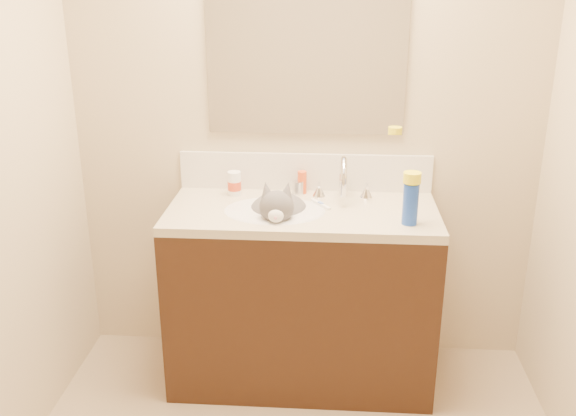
# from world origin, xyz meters

# --- Properties ---
(room_shell) EXTENTS (2.24, 2.54, 2.52)m
(room_shell) POSITION_xyz_m (0.00, 0.00, 1.49)
(room_shell) COLOR #C2B090
(room_shell) RESTS_ON ground
(vanity_cabinet) EXTENTS (1.20, 0.55, 0.82)m
(vanity_cabinet) POSITION_xyz_m (0.00, 0.97, 0.41)
(vanity_cabinet) COLOR black
(vanity_cabinet) RESTS_ON ground
(counter_slab) EXTENTS (1.20, 0.55, 0.04)m
(counter_slab) POSITION_xyz_m (0.00, 0.97, 0.84)
(counter_slab) COLOR #C1B598
(counter_slab) RESTS_ON vanity_cabinet
(basin) EXTENTS (0.45, 0.36, 0.14)m
(basin) POSITION_xyz_m (-0.12, 0.94, 0.79)
(basin) COLOR silver
(basin) RESTS_ON vanity_cabinet
(faucet) EXTENTS (0.28, 0.20, 0.21)m
(faucet) POSITION_xyz_m (0.18, 1.11, 0.95)
(faucet) COLOR silver
(faucet) RESTS_ON counter_slab
(cat) EXTENTS (0.33, 0.40, 0.32)m
(cat) POSITION_xyz_m (-0.11, 0.97, 0.83)
(cat) COLOR #4F4C4F
(cat) RESTS_ON basin
(backsplash) EXTENTS (1.20, 0.02, 0.18)m
(backsplash) POSITION_xyz_m (0.00, 1.24, 0.95)
(backsplash) COLOR silver
(backsplash) RESTS_ON counter_slab
(mirror) EXTENTS (0.90, 0.02, 0.80)m
(mirror) POSITION_xyz_m (0.00, 1.24, 1.54)
(mirror) COLOR white
(mirror) RESTS_ON room_shell
(pill_bottle) EXTENTS (0.07, 0.07, 0.11)m
(pill_bottle) POSITION_xyz_m (-0.33, 1.14, 0.92)
(pill_bottle) COLOR white
(pill_bottle) RESTS_ON counter_slab
(pill_label) EXTENTS (0.08, 0.08, 0.04)m
(pill_label) POSITION_xyz_m (-0.33, 1.14, 0.91)
(pill_label) COLOR #CE4122
(pill_label) RESTS_ON pill_bottle
(silver_jar) EXTENTS (0.07, 0.07, 0.06)m
(silver_jar) POSITION_xyz_m (-0.03, 1.18, 0.89)
(silver_jar) COLOR #B7B7BC
(silver_jar) RESTS_ON counter_slab
(amber_bottle) EXTENTS (0.05, 0.05, 0.11)m
(amber_bottle) POSITION_xyz_m (-0.01, 1.19, 0.91)
(amber_bottle) COLOR #E34E1A
(amber_bottle) RESTS_ON counter_slab
(toothbrush) EXTENTS (0.09, 0.13, 0.01)m
(toothbrush) POSITION_xyz_m (0.08, 1.02, 0.87)
(toothbrush) COLOR white
(toothbrush) RESTS_ON counter_slab
(toothbrush_head) EXTENTS (0.03, 0.03, 0.01)m
(toothbrush_head) POSITION_xyz_m (0.08, 1.02, 0.87)
(toothbrush_head) COLOR #6A88E1
(toothbrush_head) RESTS_ON counter_slab
(spray_can) EXTENTS (0.09, 0.09, 0.18)m
(spray_can) POSITION_xyz_m (0.45, 0.83, 0.95)
(spray_can) COLOR #1A41B9
(spray_can) RESTS_ON counter_slab
(spray_cap) EXTENTS (0.10, 0.10, 0.04)m
(spray_cap) POSITION_xyz_m (0.45, 0.83, 1.06)
(spray_cap) COLOR #FCF21A
(spray_cap) RESTS_ON spray_can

